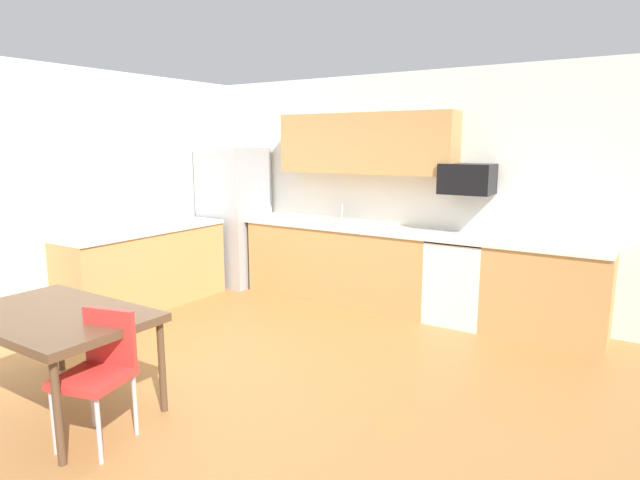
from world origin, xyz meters
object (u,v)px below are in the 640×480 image
object	(u,v)px
microwave	(467,179)
dining_table	(54,321)
oven_range	(459,280)
refrigerator	(234,216)
chair_near_table	(100,366)

from	to	relation	value
microwave	dining_table	bearing A→B (deg)	-116.51
oven_range	microwave	xyz separation A→B (m)	(-0.00, 0.10, 1.08)
refrigerator	chair_near_table	world-z (taller)	refrigerator
refrigerator	chair_near_table	distance (m)	3.99
refrigerator	dining_table	size ratio (longest dim) A/B	1.32
dining_table	chair_near_table	xyz separation A→B (m)	(0.60, -0.07, -0.17)
oven_range	dining_table	world-z (taller)	oven_range
dining_table	chair_near_table	size ratio (longest dim) A/B	1.65
oven_range	chair_near_table	distance (m)	3.73
refrigerator	microwave	bearing A→B (deg)	3.30
dining_table	refrigerator	bearing A→B (deg)	111.66
oven_range	refrigerator	bearing A→B (deg)	-178.53
refrigerator	oven_range	bearing A→B (deg)	1.47
chair_near_table	refrigerator	bearing A→B (deg)	119.38
chair_near_table	microwave	bearing A→B (deg)	72.02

